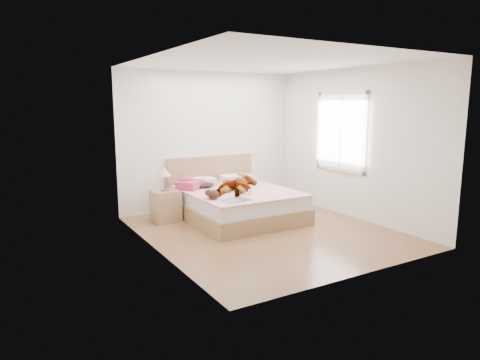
% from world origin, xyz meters
% --- Properties ---
extents(ground, '(4.00, 4.00, 0.00)m').
position_xyz_m(ground, '(0.00, 0.00, 0.00)').
color(ground, '#4F2B18').
rests_on(ground, ground).
extents(woman, '(1.60, 1.69, 0.23)m').
position_xyz_m(woman, '(0.13, 1.13, 0.63)').
color(woman, white).
rests_on(woman, bed).
extents(hair, '(0.64, 0.71, 0.09)m').
position_xyz_m(hair, '(-0.44, 1.58, 0.55)').
color(hair, black).
rests_on(hair, bed).
extents(phone, '(0.11, 0.10, 0.06)m').
position_xyz_m(phone, '(-0.37, 1.53, 0.71)').
color(phone, silver).
rests_on(phone, bed).
extents(room_shell, '(4.00, 4.00, 4.00)m').
position_xyz_m(room_shell, '(1.77, 0.30, 1.50)').
color(room_shell, white).
rests_on(room_shell, ground).
extents(bed, '(1.80, 2.08, 1.00)m').
position_xyz_m(bed, '(0.00, 1.04, 0.28)').
color(bed, brown).
rests_on(bed, ground).
extents(towel, '(0.56, 0.55, 0.23)m').
position_xyz_m(towel, '(-0.68, 1.48, 0.60)').
color(towel, '#E33D62').
rests_on(towel, bed).
extents(magazine, '(0.47, 0.35, 0.03)m').
position_xyz_m(magazine, '(-0.42, 0.23, 0.52)').
color(magazine, white).
rests_on(magazine, bed).
extents(coffee_mug, '(0.12, 0.10, 0.09)m').
position_xyz_m(coffee_mug, '(-0.01, 0.49, 0.55)').
color(coffee_mug, white).
rests_on(coffee_mug, bed).
extents(plush_toy, '(0.23, 0.29, 0.15)m').
position_xyz_m(plush_toy, '(-0.70, 0.51, 0.59)').
color(plush_toy, black).
rests_on(plush_toy, bed).
extents(nightstand, '(0.46, 0.42, 0.95)m').
position_xyz_m(nightstand, '(-1.16, 1.39, 0.31)').
color(nightstand, brown).
rests_on(nightstand, ground).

